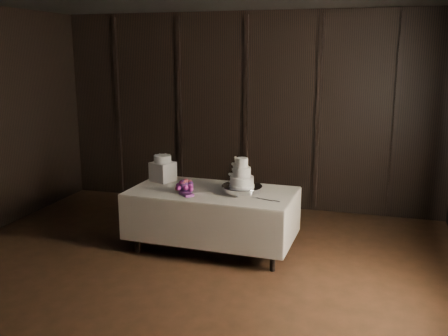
{
  "coord_description": "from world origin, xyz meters",
  "views": [
    {
      "loc": [
        1.87,
        -4.0,
        2.39
      ],
      "look_at": [
        0.22,
        1.54,
        1.05
      ],
      "focal_mm": 40.0,
      "sensor_mm": 36.0,
      "label": 1
    }
  ],
  "objects_px": {
    "display_table": "(212,217)",
    "box_pedestal": "(163,172)",
    "cake_stand": "(242,189)",
    "small_cake": "(163,159)",
    "wedding_cake": "(240,175)",
    "bouquet": "(186,187)"
  },
  "relations": [
    {
      "from": "cake_stand",
      "to": "small_cake",
      "type": "distance_m",
      "value": 1.18
    },
    {
      "from": "bouquet",
      "to": "box_pedestal",
      "type": "xyz_separation_m",
      "value": [
        -0.48,
        0.42,
        0.06
      ]
    },
    {
      "from": "display_table",
      "to": "wedding_cake",
      "type": "height_order",
      "value": "wedding_cake"
    },
    {
      "from": "display_table",
      "to": "small_cake",
      "type": "xyz_separation_m",
      "value": [
        -0.75,
        0.26,
        0.64
      ]
    },
    {
      "from": "bouquet",
      "to": "box_pedestal",
      "type": "height_order",
      "value": "box_pedestal"
    },
    {
      "from": "cake_stand",
      "to": "box_pedestal",
      "type": "bearing_deg",
      "value": 166.91
    },
    {
      "from": "cake_stand",
      "to": "small_cake",
      "type": "height_order",
      "value": "small_cake"
    },
    {
      "from": "display_table",
      "to": "small_cake",
      "type": "relative_size",
      "value": 9.09
    },
    {
      "from": "bouquet",
      "to": "small_cake",
      "type": "bearing_deg",
      "value": 138.39
    },
    {
      "from": "cake_stand",
      "to": "box_pedestal",
      "type": "distance_m",
      "value": 1.16
    },
    {
      "from": "box_pedestal",
      "to": "bouquet",
      "type": "bearing_deg",
      "value": -41.61
    },
    {
      "from": "wedding_cake",
      "to": "small_cake",
      "type": "relative_size",
      "value": 1.51
    },
    {
      "from": "display_table",
      "to": "wedding_cake",
      "type": "relative_size",
      "value": 6.02
    },
    {
      "from": "display_table",
      "to": "box_pedestal",
      "type": "distance_m",
      "value": 0.92
    },
    {
      "from": "cake_stand",
      "to": "wedding_cake",
      "type": "xyz_separation_m",
      "value": [
        -0.02,
        -0.01,
        0.18
      ]
    },
    {
      "from": "small_cake",
      "to": "wedding_cake",
      "type": "bearing_deg",
      "value": -14.07
    },
    {
      "from": "box_pedestal",
      "to": "wedding_cake",
      "type": "bearing_deg",
      "value": -14.07
    },
    {
      "from": "cake_stand",
      "to": "bouquet",
      "type": "distance_m",
      "value": 0.67
    },
    {
      "from": "bouquet",
      "to": "small_cake",
      "type": "xyz_separation_m",
      "value": [
        -0.48,
        0.42,
        0.23
      ]
    },
    {
      "from": "cake_stand",
      "to": "wedding_cake",
      "type": "height_order",
      "value": "wedding_cake"
    },
    {
      "from": "box_pedestal",
      "to": "small_cake",
      "type": "distance_m",
      "value": 0.17
    },
    {
      "from": "display_table",
      "to": "box_pedestal",
      "type": "relative_size",
      "value": 7.79
    }
  ]
}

